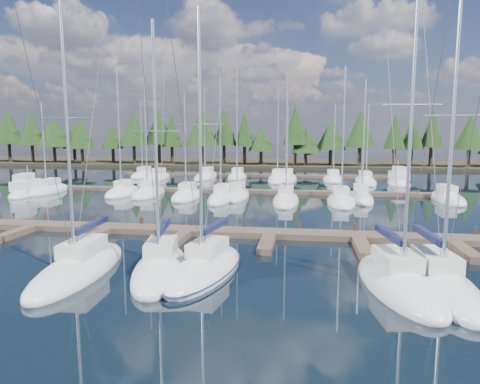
% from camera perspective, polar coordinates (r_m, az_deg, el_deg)
% --- Properties ---
extents(ground, '(260.00, 260.00, 0.00)m').
position_cam_1_polar(ground, '(43.15, -2.66, -1.88)').
color(ground, black).
rests_on(ground, ground).
extents(far_shore, '(220.00, 30.00, 0.60)m').
position_cam_1_polar(far_shore, '(102.30, 3.86, 3.89)').
color(far_shore, black).
rests_on(far_shore, ground).
extents(main_dock, '(44.00, 6.13, 0.90)m').
position_cam_1_polar(main_dock, '(31.05, -7.20, -5.38)').
color(main_dock, brown).
rests_on(main_dock, ground).
extents(back_docks, '(50.00, 21.80, 0.40)m').
position_cam_1_polar(back_docks, '(62.27, 0.83, 1.30)').
color(back_docks, brown).
rests_on(back_docks, ground).
extents(front_sailboat_2, '(3.05, 9.31, 14.51)m').
position_cam_1_polar(front_sailboat_2, '(24.11, -20.59, -9.48)').
color(front_sailboat_2, silver).
rests_on(front_sailboat_2, ground).
extents(front_sailboat_3, '(3.99, 8.14, 13.41)m').
position_cam_1_polar(front_sailboat_3, '(22.93, -10.55, -9.99)').
color(front_sailboat_3, silver).
rests_on(front_sailboat_3, ground).
extents(front_sailboat_4, '(4.12, 8.60, 13.98)m').
position_cam_1_polar(front_sailboat_4, '(22.61, -4.67, -10.16)').
color(front_sailboat_4, silver).
rests_on(front_sailboat_4, ground).
extents(front_sailboat_5, '(4.25, 8.78, 15.44)m').
position_cam_1_polar(front_sailboat_5, '(21.88, 20.39, -11.22)').
color(front_sailboat_5, silver).
rests_on(front_sailboat_5, ground).
extents(front_sailboat_6, '(3.45, 9.02, 14.58)m').
position_cam_1_polar(front_sailboat_6, '(22.44, 24.86, -11.00)').
color(front_sailboat_6, silver).
rests_on(front_sailboat_6, ground).
extents(back_sailboat_rows, '(49.34, 33.97, 17.37)m').
position_cam_1_polar(back_sailboat_rows, '(58.17, 0.59, 0.91)').
color(back_sailboat_rows, silver).
rests_on(back_sailboat_rows, ground).
extents(motor_yacht_left, '(4.96, 8.80, 4.17)m').
position_cam_1_polar(motor_yacht_left, '(57.01, -26.63, 0.14)').
color(motor_yacht_left, silver).
rests_on(motor_yacht_left, ground).
extents(motor_yacht_right, '(2.89, 8.42, 4.19)m').
position_cam_1_polar(motor_yacht_right, '(65.83, 20.40, 1.40)').
color(motor_yacht_right, silver).
rests_on(motor_yacht_right, ground).
extents(tree_line, '(182.84, 12.23, 12.65)m').
position_cam_1_polar(tree_line, '(92.69, 1.43, 7.86)').
color(tree_line, black).
rests_on(tree_line, far_shore).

